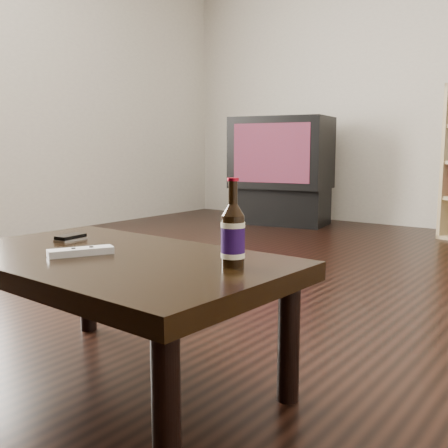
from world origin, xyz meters
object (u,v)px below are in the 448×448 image
Objects in this scene: tv_stand at (281,206)px; remote at (81,252)px; phone at (71,238)px; beer_bottle at (233,236)px; coffee_table at (113,272)px; tv at (282,153)px.

remote is at bearing -78.88° from tv_stand.
phone is at bearing -81.78° from tv_stand.
remote reaches higher than phone.
beer_bottle is at bearing 45.47° from remote.
tv is at bearing 112.41° from coffee_table.
tv_stand is 3.62m from coffee_table.
tv_stand is 3.65m from remote.
tv is 4.07× the size of beer_bottle.
remote reaches higher than tv_stand.
remote reaches higher than coffee_table.
tv_stand is 0.78× the size of coffee_table.
remote is at bearing -139.91° from coffee_table.
phone is at bearing 164.90° from coffee_table.
tv is at bearing 118.45° from beer_bottle.
coffee_table is (1.38, -3.34, -0.33)m from tv.
phone is at bearing -81.78° from tv.
tv_stand is 4.50× the size of remote.
remote is at bearing -78.87° from tv.
tv is at bearing 101.66° from phone.
phone is 0.28m from remote.
tv is at bearing 138.01° from remote.
phone is (1.06, -3.25, -0.27)m from tv.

